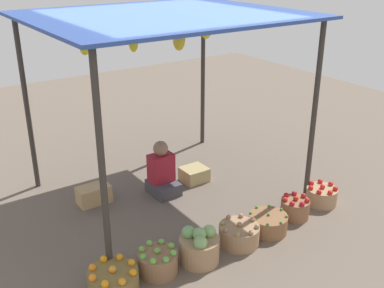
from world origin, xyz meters
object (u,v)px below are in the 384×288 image
at_px(basket_cabbages, 199,247).
at_px(vendor_person, 162,174).
at_px(basket_oranges, 113,281).
at_px(wooden_crate_stacked_rear, 194,174).
at_px(basket_red_tomatoes, 321,195).
at_px(basket_green_apples, 158,262).
at_px(basket_red_apples, 295,208).
at_px(wooden_crate_near_vendor, 94,195).
at_px(basket_potatoes, 239,234).
at_px(basket_green_chilies, 268,223).

bearing_deg(basket_cabbages, vendor_person, 73.21).
relative_size(basket_oranges, wooden_crate_stacked_rear, 1.41).
distance_m(basket_oranges, basket_red_tomatoes, 3.10).
relative_size(basket_oranges, basket_green_apples, 1.21).
height_order(vendor_person, basket_oranges, vendor_person).
relative_size(vendor_person, basket_red_apples, 2.13).
bearing_deg(wooden_crate_stacked_rear, vendor_person, -175.50).
bearing_deg(basket_cabbages, basket_red_tomatoes, 2.72).
relative_size(basket_red_apples, wooden_crate_near_vendor, 0.84).
xyz_separation_m(basket_red_tomatoes, wooden_crate_near_vendor, (-2.54, 1.76, 0.00)).
bearing_deg(vendor_person, basket_oranges, -134.56).
xyz_separation_m(basket_potatoes, wooden_crate_near_vendor, (-1.02, 1.85, 0.00)).
distance_m(vendor_person, basket_oranges, 2.11).
bearing_deg(wooden_crate_stacked_rear, basket_potatoes, -106.55).
relative_size(basket_potatoes, wooden_crate_stacked_rear, 1.31).
bearing_deg(basket_potatoes, wooden_crate_stacked_rear, 73.45).
bearing_deg(wooden_crate_near_vendor, vendor_person, -16.94).
relative_size(basket_green_apples, basket_cabbages, 0.96).
height_order(vendor_person, basket_red_tomatoes, vendor_person).
xyz_separation_m(basket_green_apples, basket_red_tomatoes, (2.58, 0.01, -0.01)).
bearing_deg(basket_oranges, basket_red_apples, -0.74).
height_order(basket_green_chilies, wooden_crate_stacked_rear, basket_green_chilies).
distance_m(basket_oranges, wooden_crate_stacked_rear, 2.57).
xyz_separation_m(basket_cabbages, basket_green_chilies, (1.03, 0.01, -0.07)).
relative_size(basket_cabbages, basket_potatoes, 0.94).
bearing_deg(basket_cabbages, basket_green_chilies, 0.39).
height_order(basket_cabbages, basket_red_tomatoes, basket_cabbages).
bearing_deg(basket_green_chilies, basket_green_apples, 176.96).
bearing_deg(basket_red_apples, basket_green_chilies, -174.74).
xyz_separation_m(basket_oranges, wooden_crate_near_vendor, (0.56, 1.78, -0.00)).
xyz_separation_m(basket_oranges, basket_green_chilies, (2.03, -0.08, -0.01)).
bearing_deg(basket_oranges, wooden_crate_near_vendor, 72.60).
xyz_separation_m(basket_green_apples, wooden_crate_near_vendor, (0.04, 1.78, -0.01)).
xyz_separation_m(basket_potatoes, basket_green_chilies, (0.45, -0.00, -0.01)).
bearing_deg(basket_cabbages, basket_oranges, 175.02).
bearing_deg(vendor_person, basket_cabbages, -106.79).
xyz_separation_m(basket_oranges, basket_cabbages, (1.00, -0.09, 0.06)).
bearing_deg(basket_green_apples, basket_oranges, -179.96).
height_order(basket_oranges, basket_cabbages, basket_cabbages).
bearing_deg(vendor_person, basket_green_apples, -122.58).
xyz_separation_m(vendor_person, wooden_crate_near_vendor, (-0.92, 0.28, -0.18)).
height_order(basket_oranges, basket_red_apples, basket_red_apples).
distance_m(basket_green_chilies, wooden_crate_near_vendor, 2.37).
height_order(basket_green_apples, basket_red_apples, basket_green_apples).
height_order(basket_red_tomatoes, wooden_crate_stacked_rear, basket_red_tomatoes).
xyz_separation_m(basket_red_apples, basket_red_tomatoes, (0.56, 0.05, -0.01)).
bearing_deg(wooden_crate_stacked_rear, basket_oranges, -143.10).
height_order(basket_green_apples, basket_green_chilies, basket_green_apples).
bearing_deg(basket_red_tomatoes, basket_oranges, -179.76).
xyz_separation_m(basket_cabbages, basket_red_tomatoes, (2.10, 0.10, -0.06)).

